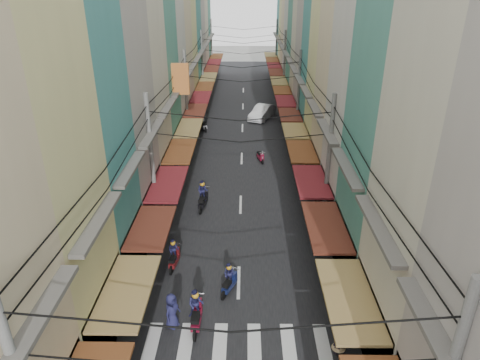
# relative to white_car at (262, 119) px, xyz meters

# --- Properties ---
(ground) EXTENTS (160.00, 160.00, 0.00)m
(ground) POSITION_rel_white_car_xyz_m (-2.06, -25.12, 0.00)
(ground) COLOR slate
(ground) RESTS_ON ground
(road) EXTENTS (10.00, 80.00, 0.02)m
(road) POSITION_rel_white_car_xyz_m (-2.06, -5.12, 0.01)
(road) COLOR black
(road) RESTS_ON ground
(sidewalk_left) EXTENTS (3.00, 80.00, 0.06)m
(sidewalk_left) POSITION_rel_white_car_xyz_m (-8.56, -5.12, 0.03)
(sidewalk_left) COLOR gray
(sidewalk_left) RESTS_ON ground
(sidewalk_right) EXTENTS (3.00, 80.00, 0.06)m
(sidewalk_right) POSITION_rel_white_car_xyz_m (4.44, -5.12, 0.03)
(sidewalk_right) COLOR gray
(sidewalk_right) RESTS_ON ground
(crosswalk) EXTENTS (7.55, 2.40, 0.01)m
(crosswalk) POSITION_rel_white_car_xyz_m (-2.06, -31.12, 0.03)
(crosswalk) COLOR silver
(crosswalk) RESTS_ON ground
(building_row_left) EXTENTS (7.80, 67.67, 23.70)m
(building_row_left) POSITION_rel_white_car_xyz_m (-9.98, -8.56, 9.78)
(building_row_left) COLOR beige
(building_row_left) RESTS_ON ground
(building_row_right) EXTENTS (7.80, 68.98, 22.59)m
(building_row_right) POSITION_rel_white_car_xyz_m (5.86, -8.68, 9.41)
(building_row_right) COLOR teal
(building_row_right) RESTS_ON ground
(utility_poles) EXTENTS (10.20, 66.13, 8.20)m
(utility_poles) POSITION_rel_white_car_xyz_m (-2.06, -10.11, 6.59)
(utility_poles) COLOR slate
(utility_poles) RESTS_ON ground
(white_car) EXTENTS (5.52, 3.89, 1.81)m
(white_car) POSITION_rel_white_car_xyz_m (0.00, 0.00, 0.00)
(white_car) COLOR silver
(white_car) RESTS_ON ground
(bicycle) EXTENTS (1.49, 0.76, 0.97)m
(bicycle) POSITION_rel_white_car_xyz_m (4.43, -23.06, 0.00)
(bicycle) COLOR black
(bicycle) RESTS_ON ground
(moving_scooters) EXTENTS (6.48, 31.76, 1.97)m
(moving_scooters) POSITION_rel_white_car_xyz_m (-3.67, -19.75, 0.54)
(moving_scooters) COLOR black
(moving_scooters) RESTS_ON ground
(parked_scooters) EXTENTS (12.89, 11.16, 0.99)m
(parked_scooters) POSITION_rel_white_car_xyz_m (2.69, -28.37, 0.46)
(parked_scooters) COLOR black
(parked_scooters) RESTS_ON ground
(pedestrians) EXTENTS (11.75, 17.31, 2.14)m
(pedestrians) POSITION_rel_white_car_xyz_m (-5.78, -22.42, 1.02)
(pedestrians) COLOR #29202B
(pedestrians) RESTS_ON ground
(market_umbrella) EXTENTS (2.42, 2.42, 2.56)m
(market_umbrella) POSITION_rel_white_car_xyz_m (4.65, -26.14, 2.25)
(market_umbrella) COLOR #B2B2B7
(market_umbrella) RESTS_ON ground
(traffic_sign) EXTENTS (0.10, 0.71, 3.24)m
(traffic_sign) POSITION_rel_white_car_xyz_m (3.08, -28.37, 2.39)
(traffic_sign) COLOR slate
(traffic_sign) RESTS_ON ground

